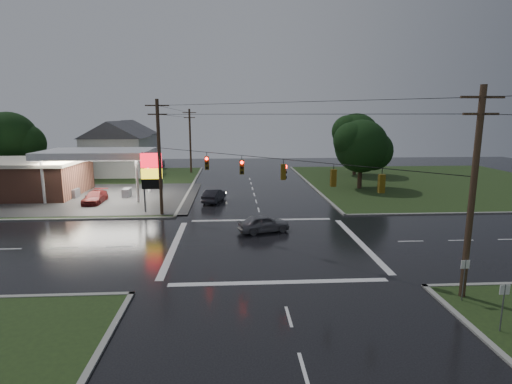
{
  "coord_description": "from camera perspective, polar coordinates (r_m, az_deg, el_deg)",
  "views": [
    {
      "loc": [
        -2.64,
        -28.6,
        9.56
      ],
      "look_at": [
        -0.61,
        5.15,
        3.0
      ],
      "focal_mm": 28.0,
      "sensor_mm": 36.0,
      "label": 1
    }
  ],
  "objects": [
    {
      "name": "car_crossing",
      "position": [
        33.1,
        1.09,
        -4.49
      ],
      "size": [
        4.6,
        2.89,
        1.46
      ],
      "primitive_type": "imported",
      "rotation": [
        0.0,
        0.0,
        1.86
      ],
      "color": "slate",
      "rests_on": "ground"
    },
    {
      "name": "utility_pole_nw",
      "position": [
        38.9,
        -13.63,
        5.01
      ],
      "size": [
        2.2,
        0.32,
        11.0
      ],
      "color": "#382619",
      "rests_on": "ground"
    },
    {
      "name": "utility_pole_se",
      "position": [
        22.96,
        28.55,
        -0.0
      ],
      "size": [
        2.2,
        0.32,
        11.0
      ],
      "color": "#382619",
      "rests_on": "ground"
    },
    {
      "name": "car_pump",
      "position": [
        47.16,
        -22.01,
        -0.7
      ],
      "size": [
        1.88,
        4.61,
        1.34
      ],
      "primitive_type": "imported",
      "rotation": [
        0.0,
        0.0,
        -0.0
      ],
      "color": "maroon",
      "rests_on": "ground"
    },
    {
      "name": "pylon_sign",
      "position": [
        40.27,
        -14.68,
        2.7
      ],
      "size": [
        2.0,
        0.35,
        6.0
      ],
      "color": "#59595E",
      "rests_on": "ground"
    },
    {
      "name": "traffic_signals",
      "position": [
        28.87,
        1.87,
        4.85
      ],
      "size": [
        26.87,
        26.87,
        1.47
      ],
      "color": "black",
      "rests_on": "ground"
    },
    {
      "name": "ground",
      "position": [
        30.27,
        1.75,
        -7.44
      ],
      "size": [
        120.0,
        120.0,
        0.0
      ],
      "primitive_type": "plane",
      "color": "black",
      "rests_on": "ground"
    },
    {
      "name": "house_near",
      "position": [
        67.34,
        -19.32,
        5.98
      ],
      "size": [
        11.05,
        8.48,
        8.6
      ],
      "color": "silver",
      "rests_on": "ground"
    },
    {
      "name": "utility_pole_n",
      "position": [
        67.08,
        -9.38,
        7.34
      ],
      "size": [
        2.2,
        0.32,
        10.5
      ],
      "color": "#382619",
      "rests_on": "ground"
    },
    {
      "name": "tree_ne_far",
      "position": [
        65.74,
        14.22,
        7.7
      ],
      "size": [
        8.46,
        7.2,
        9.8
      ],
      "color": "black",
      "rests_on": "ground"
    },
    {
      "name": "tree_ne_near",
      "position": [
        53.45,
        14.96,
        6.32
      ],
      "size": [
        7.99,
        6.8,
        8.98
      ],
      "color": "black",
      "rests_on": "ground"
    },
    {
      "name": "gas_station",
      "position": [
        53.97,
        -28.69,
        2.16
      ],
      "size": [
        26.2,
        18.0,
        5.6
      ],
      "color": "#2D2D2D",
      "rests_on": "ground"
    },
    {
      "name": "grass_nw",
      "position": [
        60.15,
        -26.24,
        0.73
      ],
      "size": [
        36.0,
        36.0,
        0.08
      ],
      "primitive_type": "cube",
      "color": "#1F3116",
      "rests_on": "ground"
    },
    {
      "name": "grass_ne",
      "position": [
        62.39,
        23.94,
        1.25
      ],
      "size": [
        36.0,
        36.0,
        0.08
      ],
      "primitive_type": "cube",
      "color": "#1F3116",
      "rests_on": "ground"
    },
    {
      "name": "car_north",
      "position": [
        44.66,
        -6.03,
        -0.48
      ],
      "size": [
        2.64,
        4.69,
        1.46
      ],
      "primitive_type": "imported",
      "rotation": [
        0.0,
        0.0,
        2.88
      ],
      "color": "black",
      "rests_on": "ground"
    },
    {
      "name": "house_far",
      "position": [
        79.17,
        -17.68,
        6.74
      ],
      "size": [
        11.05,
        8.48,
        8.6
      ],
      "color": "silver",
      "rests_on": "ground"
    },
    {
      "name": "tree_nw_behind",
      "position": [
        66.47,
        -31.65,
        6.45
      ],
      "size": [
        8.93,
        7.6,
        10.0
      ],
      "color": "black",
      "rests_on": "ground"
    }
  ]
}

